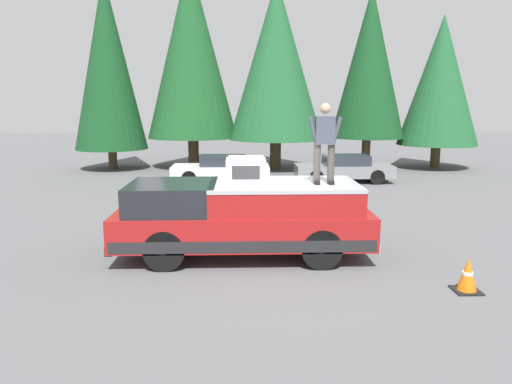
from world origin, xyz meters
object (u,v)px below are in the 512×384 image
Objects in this scene: person_on_truck_bed at (325,141)px; parked_car_white at (221,169)px; parked_car_grey at (344,168)px; pickup_truck at (243,218)px; compressor_unit at (246,170)px; traffic_cone at (467,276)px.

person_on_truck_bed is 0.41× the size of parked_car_white.
parked_car_grey is 5.26m from parked_car_white.
person_on_truck_bed is (-0.20, -1.71, 1.68)m from pickup_truck.
compressor_unit is at bearing 81.63° from person_on_truck_bed.
parked_car_grey is 6.61× the size of traffic_cone.
parked_car_grey is at bearing -89.61° from parked_car_white.
traffic_cone is at bearing 178.30° from parked_car_grey.
parked_car_white is at bearing 5.47° from compressor_unit.
parked_car_white is at bearing 5.12° from pickup_truck.
pickup_truck reaches higher than traffic_cone.
person_on_truck_bed is 10.69m from parked_car_white.
traffic_cone is at bearing -119.05° from compressor_unit.
compressor_unit reaches higher than traffic_cone.
person_on_truck_bed is 0.41× the size of parked_car_grey.
person_on_truck_bed is at bearing -96.61° from pickup_truck.
person_on_truck_bed is 3.77m from traffic_cone.
pickup_truck is 3.28× the size of person_on_truck_bed.
parked_car_grey is 12.18m from traffic_cone.
compressor_unit reaches higher than parked_car_white.
parked_car_grey is (10.02, -4.37, -0.29)m from pickup_truck.
person_on_truck_bed is at bearing -98.37° from compressor_unit.
traffic_cone is at bearing -158.00° from parked_car_white.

